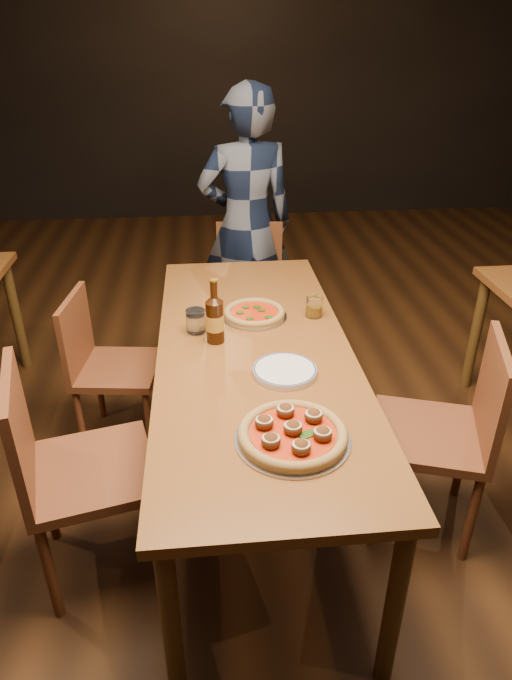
{
  "coord_description": "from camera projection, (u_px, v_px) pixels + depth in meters",
  "views": [
    {
      "loc": [
        -0.19,
        -2.03,
        1.91
      ],
      "look_at": [
        0.0,
        -0.05,
        0.82
      ],
      "focal_mm": 30.0,
      "sensor_mm": 36.0,
      "label": 1
    }
  ],
  "objects": [
    {
      "name": "plate_stack",
      "position": [
        285.0,
        371.0,
        2.17
      ],
      "size": [
        0.24,
        0.24,
        0.02
      ],
      "primitive_type": "cylinder",
      "color": "white",
      "rests_on": "table_main"
    },
    {
      "name": "chair_main_e",
      "position": [
        429.0,
        433.0,
        2.31
      ],
      "size": [
        0.55,
        0.55,
        0.94
      ],
      "primitive_type": null,
      "rotation": [
        0.0,
        0.0,
        -1.89
      ],
      "color": "#593017",
      "rests_on": "ground"
    },
    {
      "name": "room_shell",
      "position": [
        254.0,
        48.0,
        1.81
      ],
      "size": [
        9.0,
        9.0,
        9.0
      ],
      "color": "black",
      "rests_on": "ground"
    },
    {
      "name": "diner",
      "position": [
        246.0,
        225.0,
        3.56
      ],
      "size": [
        0.66,
        0.48,
        1.66
      ],
      "primitive_type": "imported",
      "rotation": [
        0.0,
        0.0,
        3.29
      ],
      "color": "black",
      "rests_on": "ground"
    },
    {
      "name": "table_main",
      "position": [
        255.0,
        364.0,
        2.38
      ],
      "size": [
        0.8,
        2.0,
        0.75
      ],
      "color": "brown",
      "rests_on": "ground"
    },
    {
      "name": "chair_main_sw",
      "position": [
        118.0,
        368.0,
        2.84
      ],
      "size": [
        0.44,
        0.44,
        0.84
      ],
      "primitive_type": null,
      "rotation": [
        0.0,
        0.0,
        1.45
      ],
      "color": "#593017",
      "rests_on": "ground"
    },
    {
      "name": "water_glass",
      "position": [
        196.0,
        321.0,
        2.45
      ],
      "size": [
        0.08,
        0.08,
        0.1
      ],
      "primitive_type": "cylinder",
      "color": "white",
      "rests_on": "table_main"
    },
    {
      "name": "chair_end",
      "position": [
        249.0,
        294.0,
        3.57
      ],
      "size": [
        0.45,
        0.45,
        0.89
      ],
      "primitive_type": null,
      "rotation": [
        0.0,
        0.0,
        -0.1
      ],
      "color": "#593017",
      "rests_on": "ground"
    },
    {
      "name": "pizza_meatball",
      "position": [
        293.0,
        434.0,
        1.81
      ],
      "size": [
        0.38,
        0.38,
        0.07
      ],
      "rotation": [
        0.0,
        0.0,
        0.37
      ],
      "color": "#B7B7BF",
      "rests_on": "table_main"
    },
    {
      "name": "chair_main_nw",
      "position": [
        91.0,
        469.0,
        2.1
      ],
      "size": [
        0.54,
        0.54,
        0.96
      ],
      "primitive_type": null,
      "rotation": [
        0.0,
        0.0,
        1.81
      ],
      "color": "#593017",
      "rests_on": "ground"
    },
    {
      "name": "amber_glass",
      "position": [
        314.0,
        307.0,
        2.59
      ],
      "size": [
        0.08,
        0.08,
        0.09
      ],
      "primitive_type": "cylinder",
      "color": "#AD7513",
      "rests_on": "table_main"
    },
    {
      "name": "ground",
      "position": [
        255.0,
        486.0,
        2.7
      ],
      "size": [
        9.0,
        9.0,
        0.0
      ],
      "primitive_type": "plane",
      "color": "black"
    },
    {
      "name": "beer_bottle",
      "position": [
        215.0,
        320.0,
        2.36
      ],
      "size": [
        0.08,
        0.08,
        0.27
      ],
      "rotation": [
        0.0,
        0.0,
        -0.36
      ],
      "color": "black",
      "rests_on": "table_main"
    },
    {
      "name": "pizza_margherita",
      "position": [
        254.0,
        313.0,
        2.6
      ],
      "size": [
        0.3,
        0.3,
        0.04
      ],
      "rotation": [
        0.0,
        0.0,
        0.17
      ],
      "color": "#B7B7BF",
      "rests_on": "table_main"
    }
  ]
}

